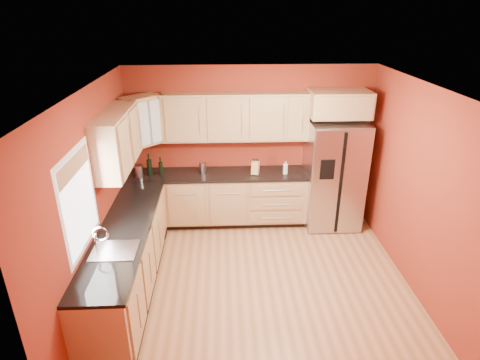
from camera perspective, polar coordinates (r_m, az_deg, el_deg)
The scene contains 23 objects.
floor at distance 5.57m, azimuth 2.76°, elevation -14.58°, with size 4.00×4.00×0.00m, color #96623A.
ceiling at distance 4.46m, azimuth 3.42°, elevation 12.67°, with size 4.00×4.00×0.00m, color silver.
wall_back at distance 6.72m, azimuth 1.43°, elevation 5.05°, with size 4.00×0.04×2.60m, color maroon.
wall_front at distance 3.22m, azimuth 6.62°, elevation -18.42°, with size 4.00×0.04×2.60m, color maroon.
wall_left at distance 5.09m, azimuth -19.99°, elevation -2.81°, with size 0.04×4.00×2.60m, color maroon.
wall_right at distance 5.44m, azimuth 24.53°, elevation -1.85°, with size 0.04×4.00×2.60m, color maroon.
base_cabinets_back at distance 6.76m, azimuth -3.13°, elevation -2.77°, with size 2.90×0.60×0.88m, color tan.
base_cabinets_left at distance 5.43m, azimuth -15.64°, elevation -10.94°, with size 0.60×2.80×0.88m, color tan.
countertop_back at distance 6.56m, azimuth -3.22°, elevation 0.79°, with size 2.90×0.62×0.04m, color black.
countertop_left at distance 5.19m, azimuth -16.09°, elevation -6.75°, with size 0.62×2.80×0.04m, color black.
upper_cabinets_back at distance 6.40m, azimuth -0.68°, elevation 9.01°, with size 2.30×0.33×0.75m, color tan.
upper_cabinets_left at distance 5.50m, azimuth -17.06°, elevation 5.48°, with size 0.33×1.35×0.75m, color tan.
corner_upper_cabinet at distance 6.35m, azimuth -13.67°, elevation 8.23°, with size 0.62×0.33×0.75m, color tan.
over_fridge_cabinet at distance 6.47m, azimuth 13.92°, elevation 10.54°, with size 0.92×0.60×0.40m, color tan.
refrigerator at distance 6.75m, azimuth 13.13°, elevation 0.77°, with size 0.90×0.75×1.78m, color #B7B8BC.
window at distance 4.55m, azimuth -21.88°, elevation -2.79°, with size 0.03×0.90×1.00m, color white.
sink_faucet at distance 4.69m, azimuth -17.61°, elevation -8.04°, with size 0.50×0.42×0.30m, color silver, non-canonical shape.
canister_left at distance 6.58m, azimuth -14.14°, elevation 1.25°, with size 0.12×0.12×0.19m, color #B7B8BC.
canister_right at distance 6.55m, azimuth -5.30°, elevation 1.75°, with size 0.11×0.11×0.18m, color #B7B8BC.
wine_bottle_a at distance 6.53m, azimuth -11.20°, elevation 1.91°, with size 0.07×0.07×0.31m, color black, non-canonical shape.
wine_bottle_b at distance 6.57m, azimuth -12.78°, elevation 2.15°, with size 0.08×0.08×0.36m, color black, non-canonical shape.
knife_block at distance 6.48m, azimuth 2.21°, elevation 1.77°, with size 0.11×0.10×0.22m, color tan.
soap_dispenser at distance 6.52m, azimuth 6.49°, elevation 1.75°, with size 0.07×0.07×0.21m, color white.
Camera 1 is at (-0.46, -4.35, 3.45)m, focal length 30.00 mm.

